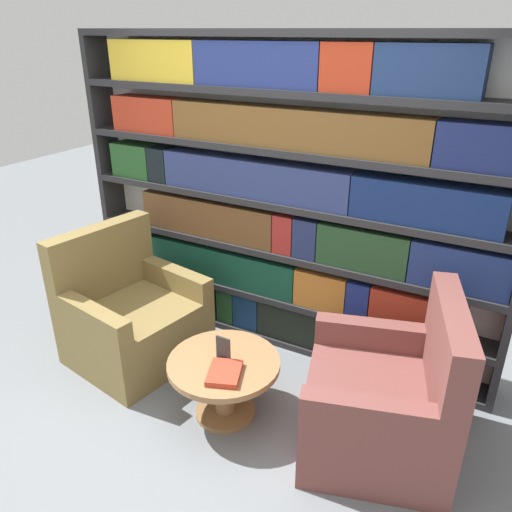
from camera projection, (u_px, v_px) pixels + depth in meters
The scene contains 7 objects.
ground_plane at pixel (186, 433), 3.16m from camera, with size 14.00×14.00×0.00m, color slate.
bookshelf at pixel (278, 203), 3.71m from camera, with size 3.36×0.30×2.34m.
armchair_left at pixel (131, 318), 3.80m from camera, with size 0.96×1.01×1.00m.
armchair_right at pixel (385, 402), 2.94m from camera, with size 1.04×1.08×1.00m.
coffee_table at pixel (224, 376), 3.20m from camera, with size 0.72×0.72×0.42m.
table_sign at pixel (223, 351), 3.12m from camera, with size 0.10×0.06×0.17m.
stray_book at pixel (224, 373), 3.01m from camera, with size 0.27×0.30×0.04m.
Camera 1 is at (1.56, -1.89, 2.33)m, focal length 35.00 mm.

